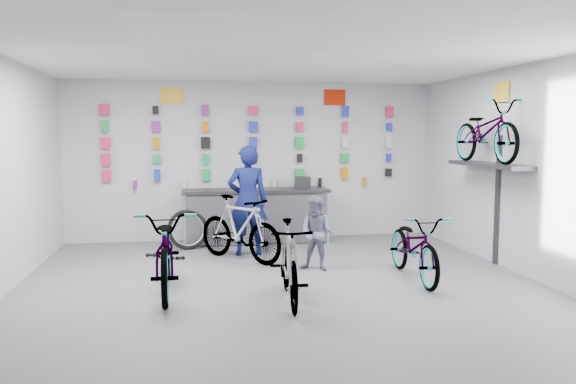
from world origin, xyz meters
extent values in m
plane|color=#4D4E52|center=(0.00, 0.00, 0.00)|extent=(8.00, 8.00, 0.00)
plane|color=white|center=(0.00, 0.00, 3.00)|extent=(8.00, 8.00, 0.00)
plane|color=silver|center=(0.00, 4.00, 1.50)|extent=(7.00, 0.00, 7.00)
plane|color=silver|center=(0.00, -4.00, 1.50)|extent=(7.00, 0.00, 7.00)
plane|color=silver|center=(3.50, 0.00, 1.50)|extent=(0.00, 8.00, 8.00)
cube|color=black|center=(0.00, 3.55, 0.45)|extent=(2.60, 0.60, 0.90)
cube|color=silver|center=(0.00, 3.25, 0.48)|extent=(2.60, 0.02, 0.90)
cube|color=silver|center=(-1.30, 3.25, 0.48)|extent=(0.04, 0.04, 0.96)
cube|color=silver|center=(1.30, 3.25, 0.48)|extent=(0.04, 0.04, 0.96)
cube|color=black|center=(0.00, 3.55, 0.97)|extent=(2.70, 0.66, 0.06)
cube|color=#E62851|center=(-2.70, 3.93, 1.25)|extent=(0.16, 0.06, 0.21)
cube|color=#1D30AC|center=(-1.80, 3.93, 1.25)|extent=(0.11, 0.06, 0.22)
cube|color=green|center=(-0.90, 3.93, 1.25)|extent=(0.14, 0.06, 0.22)
cube|color=#E62851|center=(0.00, 3.93, 1.25)|extent=(0.18, 0.06, 0.21)
cube|color=green|center=(0.90, 3.93, 1.25)|extent=(0.17, 0.06, 0.19)
cube|color=orange|center=(1.80, 3.93, 1.25)|extent=(0.12, 0.06, 0.22)
cube|color=black|center=(2.70, 3.93, 1.25)|extent=(0.12, 0.06, 0.16)
cube|color=#E62851|center=(-2.70, 3.93, 1.55)|extent=(0.16, 0.06, 0.22)
cube|color=green|center=(-1.80, 3.93, 1.55)|extent=(0.15, 0.06, 0.15)
cube|color=green|center=(-0.90, 3.93, 1.55)|extent=(0.12, 0.06, 0.19)
cube|color=orange|center=(0.00, 3.93, 1.55)|extent=(0.12, 0.06, 0.15)
cube|color=black|center=(0.90, 3.93, 1.55)|extent=(0.09, 0.06, 0.16)
cube|color=green|center=(1.80, 3.93, 1.55)|extent=(0.17, 0.06, 0.17)
cube|color=#1D30AC|center=(2.70, 3.93, 1.55)|extent=(0.10, 0.06, 0.15)
cube|color=#E62851|center=(-2.70, 3.93, 1.85)|extent=(0.17, 0.06, 0.20)
cube|color=orange|center=(-1.80, 3.93, 1.85)|extent=(0.11, 0.06, 0.22)
cube|color=black|center=(-0.90, 3.93, 1.85)|extent=(0.17, 0.06, 0.22)
cube|color=#1D30AC|center=(0.00, 3.93, 1.85)|extent=(0.14, 0.06, 0.22)
cube|color=green|center=(0.90, 3.93, 1.85)|extent=(0.16, 0.06, 0.23)
cube|color=silver|center=(1.80, 3.93, 1.85)|extent=(0.12, 0.06, 0.21)
cube|color=silver|center=(2.70, 3.93, 1.85)|extent=(0.12, 0.06, 0.23)
cube|color=green|center=(-2.70, 3.93, 2.15)|extent=(0.11, 0.06, 0.23)
cube|color=#8B208E|center=(-1.80, 3.93, 2.15)|extent=(0.15, 0.06, 0.20)
cube|color=orange|center=(-0.90, 3.93, 2.15)|extent=(0.11, 0.06, 0.21)
cube|color=#1D30AC|center=(0.00, 3.93, 2.15)|extent=(0.16, 0.06, 0.21)
cube|color=#E62851|center=(0.90, 3.93, 2.15)|extent=(0.13, 0.06, 0.18)
cube|color=#E62851|center=(1.80, 3.93, 2.15)|extent=(0.10, 0.06, 0.22)
cube|color=#1D30AC|center=(2.70, 3.93, 2.15)|extent=(0.11, 0.06, 0.15)
cube|color=#E62851|center=(-2.70, 3.93, 2.45)|extent=(0.18, 0.06, 0.20)
cube|color=black|center=(-1.80, 3.93, 2.45)|extent=(0.11, 0.06, 0.15)
cube|color=#8B208E|center=(-0.90, 3.93, 2.45)|extent=(0.12, 0.06, 0.21)
cube|color=#E62851|center=(0.00, 3.93, 2.45)|extent=(0.16, 0.06, 0.17)
cube|color=#1D30AC|center=(0.90, 3.93, 2.45)|extent=(0.14, 0.06, 0.16)
cube|color=#1D30AC|center=(1.80, 3.93, 2.45)|extent=(0.13, 0.06, 0.21)
cube|color=#E62851|center=(2.70, 3.93, 2.45)|extent=(0.14, 0.06, 0.20)
cylinder|color=#8B208E|center=(-2.20, 3.91, 1.08)|extent=(0.07, 0.07, 0.16)
cylinder|color=silver|center=(-1.30, 3.91, 1.08)|extent=(0.07, 0.07, 0.16)
cylinder|color=silver|center=(0.40, 3.91, 1.08)|extent=(0.07, 0.07, 0.16)
cylinder|color=black|center=(1.30, 3.91, 1.08)|extent=(0.07, 0.07, 0.16)
cylinder|color=orange|center=(2.20, 3.91, 1.08)|extent=(0.07, 0.07, 0.16)
cube|color=#333338|center=(3.30, 1.20, 1.55)|extent=(0.38, 1.90, 0.06)
cube|color=#333338|center=(3.48, 1.20, 1.00)|extent=(0.04, 0.10, 2.00)
cube|color=yellow|center=(-1.50, 3.98, 2.72)|extent=(0.42, 0.02, 0.30)
cube|color=#B61F06|center=(1.60, 3.98, 2.72)|extent=(0.42, 0.02, 0.30)
cube|color=yellow|center=(3.48, 1.20, 2.65)|extent=(0.02, 0.40, 0.30)
imported|color=gray|center=(-1.49, 0.47, 0.55)|extent=(0.78, 2.11, 1.10)
imported|color=gray|center=(-0.03, -0.25, 0.49)|extent=(0.59, 1.67, 0.98)
imported|color=gray|center=(1.87, 0.55, 0.47)|extent=(0.68, 1.80, 0.94)
imported|color=gray|center=(-0.43, 2.09, 0.52)|extent=(1.51, 1.64, 1.05)
imported|color=gray|center=(3.25, 1.20, 2.05)|extent=(0.63, 1.80, 0.95)
imported|color=#0D1447|center=(-0.26, 2.51, 0.92)|extent=(0.67, 0.44, 1.83)
imported|color=slate|center=(0.65, 1.28, 0.55)|extent=(0.67, 0.61, 1.10)
torus|color=black|center=(-1.25, 3.17, 0.34)|extent=(0.75, 0.37, 0.71)
torus|color=silver|center=(-1.25, 3.17, 0.34)|extent=(0.60, 0.27, 0.57)
cube|color=black|center=(0.88, 3.55, 1.11)|extent=(0.30, 0.32, 0.22)
camera|label=1|loc=(-1.16, -6.71, 2.03)|focal=35.00mm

